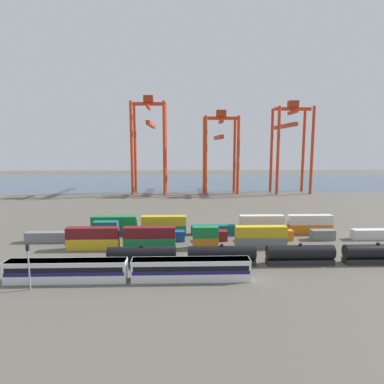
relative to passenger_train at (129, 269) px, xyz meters
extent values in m
plane|color=#5B564C|center=(16.18, 60.41, -2.14)|extent=(420.00, 420.00, 0.00)
cube|color=#384C60|center=(16.18, 165.28, -2.14)|extent=(400.00, 110.00, 0.01)
cube|color=silver|center=(-11.07, 0.00, -0.19)|extent=(21.23, 3.10, 3.90)
cube|color=navy|center=(-11.07, 0.00, -0.29)|extent=(20.81, 3.14, 0.64)
cube|color=black|center=(-11.07, 0.00, 0.49)|extent=(20.38, 3.13, 0.90)
cube|color=slate|center=(-11.07, 0.00, 1.58)|extent=(21.02, 2.85, 0.36)
cube|color=silver|center=(11.07, 0.00, -0.19)|extent=(21.23, 3.10, 3.90)
cube|color=navy|center=(11.07, 0.00, -0.29)|extent=(20.81, 3.14, 0.64)
cube|color=black|center=(11.07, 0.00, 0.49)|extent=(20.38, 3.13, 0.90)
cube|color=slate|center=(11.07, 0.00, 1.58)|extent=(21.02, 2.85, 0.36)
cube|color=#232326|center=(1.40, 7.32, -1.59)|extent=(13.70, 2.50, 1.10)
cylinder|color=black|center=(1.40, 7.32, 0.39)|extent=(13.70, 2.86, 2.86)
cylinder|color=black|center=(1.40, 7.32, 2.00)|extent=(0.70, 0.70, 0.36)
cube|color=#232326|center=(17.49, 7.32, -1.59)|extent=(13.70, 2.50, 1.10)
cylinder|color=black|center=(17.49, 7.32, 0.39)|extent=(13.70, 2.86, 2.86)
cylinder|color=black|center=(17.49, 7.32, 2.00)|extent=(0.70, 0.70, 0.36)
cube|color=#232326|center=(33.58, 7.32, -1.59)|extent=(13.70, 2.50, 1.10)
cylinder|color=black|center=(33.58, 7.32, 0.39)|extent=(13.70, 2.86, 2.86)
cylinder|color=black|center=(33.58, 7.32, 2.00)|extent=(0.70, 0.70, 0.36)
cube|color=#232326|center=(49.67, 7.32, -1.59)|extent=(13.70, 2.50, 1.10)
cylinder|color=black|center=(49.67, 7.32, 0.39)|extent=(13.70, 2.86, 2.86)
cylinder|color=black|center=(49.67, 7.32, 2.00)|extent=(0.70, 0.70, 0.36)
cylinder|color=gray|center=(-16.08, -3.35, 1.78)|extent=(0.24, 0.24, 7.85)
cube|color=black|center=(-16.08, -3.35, 5.21)|extent=(0.36, 0.60, 1.10)
cube|color=gold|center=(-11.33, 18.63, -0.84)|extent=(12.10, 2.44, 2.60)
cube|color=maroon|center=(-11.33, 18.63, 1.76)|extent=(12.10, 2.44, 2.60)
cube|color=#197538|center=(1.84, 18.63, -0.84)|extent=(12.10, 2.44, 2.60)
cube|color=maroon|center=(1.84, 18.63, 1.76)|extent=(12.10, 2.44, 2.60)
cube|color=orange|center=(15.02, 18.63, -0.84)|extent=(6.04, 2.44, 2.60)
cube|color=#197538|center=(15.02, 18.63, 1.76)|extent=(6.04, 2.44, 2.60)
cube|color=slate|center=(28.20, 18.63, -0.84)|extent=(12.10, 2.44, 2.60)
cube|color=gold|center=(28.20, 18.63, 1.76)|extent=(12.10, 2.44, 2.60)
cube|color=slate|center=(-23.61, 24.73, -0.84)|extent=(12.10, 2.44, 2.60)
cube|color=#197538|center=(-9.74, 24.73, -0.84)|extent=(6.04, 2.44, 2.60)
cube|color=#146066|center=(-9.74, 24.73, 1.76)|extent=(6.04, 2.44, 2.60)
cube|color=#1C4299|center=(4.13, 24.73, -0.84)|extent=(12.10, 2.44, 2.60)
cube|color=maroon|center=(18.00, 24.73, -0.84)|extent=(6.04, 2.44, 2.60)
cube|color=orange|center=(31.87, 24.73, -0.84)|extent=(12.10, 2.44, 2.60)
cube|color=slate|center=(45.73, 24.73, -0.84)|extent=(6.04, 2.44, 2.60)
cube|color=silver|center=(59.60, 24.73, -0.84)|extent=(12.10, 2.44, 2.60)
cube|color=#146066|center=(-8.87, 30.83, -0.84)|extent=(12.10, 2.44, 2.60)
cube|color=#197538|center=(-8.87, 30.83, 1.76)|extent=(12.10, 2.44, 2.60)
cube|color=#197538|center=(4.54, 30.83, -0.84)|extent=(12.10, 2.44, 2.60)
cube|color=gold|center=(4.54, 30.83, 1.76)|extent=(12.10, 2.44, 2.60)
cube|color=#146066|center=(17.96, 30.83, -0.84)|extent=(12.10, 2.44, 2.60)
cube|color=#1C4299|center=(31.37, 30.83, -0.84)|extent=(12.10, 2.44, 2.60)
cube|color=silver|center=(31.37, 30.83, 1.76)|extent=(12.10, 2.44, 2.60)
cube|color=orange|center=(44.79, 30.83, -0.84)|extent=(12.10, 2.44, 2.60)
cube|color=silver|center=(44.79, 30.83, 1.76)|extent=(12.10, 2.44, 2.60)
cylinder|color=red|center=(-14.82, 105.88, 20.63)|extent=(1.50, 1.50, 45.55)
cylinder|color=red|center=(1.05, 105.88, 20.63)|extent=(1.50, 1.50, 45.55)
cylinder|color=red|center=(-14.82, 117.60, 20.63)|extent=(1.50, 1.50, 45.55)
cylinder|color=red|center=(1.05, 117.60, 20.63)|extent=(1.50, 1.50, 45.55)
cube|color=red|center=(-6.88, 111.74, 42.61)|extent=(17.48, 1.20, 1.60)
cube|color=red|center=(-6.88, 111.74, 41.01)|extent=(1.20, 13.32, 1.60)
cube|color=red|center=(-6.88, 126.02, 33.28)|extent=(2.00, 40.80, 2.00)
cube|color=#9F2C14|center=(-6.88, 111.74, 45.01)|extent=(4.80, 4.00, 3.20)
cylinder|color=red|center=(21.43, 106.19, 17.18)|extent=(1.50, 1.50, 38.66)
cylinder|color=red|center=(37.47, 106.19, 17.18)|extent=(1.50, 1.50, 38.66)
cylinder|color=red|center=(21.43, 117.28, 17.18)|extent=(1.50, 1.50, 38.66)
cylinder|color=red|center=(37.47, 117.28, 17.18)|extent=(1.50, 1.50, 38.66)
cube|color=red|center=(29.45, 111.74, 35.71)|extent=(17.65, 1.20, 1.60)
cube|color=red|center=(29.45, 111.74, 34.11)|extent=(1.20, 12.69, 1.60)
cube|color=red|center=(29.45, 123.13, 26.45)|extent=(2.00, 32.54, 2.00)
cube|color=#9F2C14|center=(29.45, 111.74, 38.11)|extent=(4.80, 4.00, 3.20)
cylinder|color=red|center=(57.24, 105.78, 19.52)|extent=(1.50, 1.50, 43.33)
cylinder|color=red|center=(74.32, 105.78, 19.52)|extent=(1.50, 1.50, 43.33)
cylinder|color=red|center=(57.24, 117.70, 19.52)|extent=(1.50, 1.50, 43.33)
cylinder|color=red|center=(74.32, 117.70, 19.52)|extent=(1.50, 1.50, 43.33)
cube|color=red|center=(65.78, 111.74, 40.39)|extent=(18.68, 1.20, 1.60)
cube|color=red|center=(65.78, 111.74, 38.79)|extent=(1.20, 13.52, 1.60)
cube|color=red|center=(65.78, 124.89, 32.65)|extent=(2.00, 37.59, 2.00)
cube|color=#9F2C14|center=(65.78, 111.74, 42.79)|extent=(4.80, 4.00, 3.20)
camera|label=1|loc=(9.47, -56.68, 21.82)|focal=30.78mm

